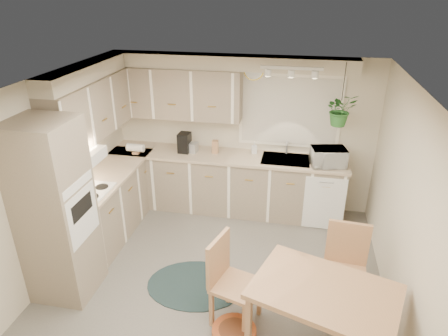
{
  "coord_description": "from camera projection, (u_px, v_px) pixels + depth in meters",
  "views": [
    {
      "loc": [
        0.85,
        -3.68,
        3.33
      ],
      "look_at": [
        0.02,
        0.55,
        1.31
      ],
      "focal_mm": 32.0,
      "sensor_mm": 36.0,
      "label": 1
    }
  ],
  "objects": [
    {
      "name": "floor",
      "position": [
        214.0,
        285.0,
        4.83
      ],
      "size": [
        4.2,
        4.2,
        0.0
      ],
      "primitive_type": "plane",
      "color": "#69665C",
      "rests_on": "ground"
    },
    {
      "name": "ceiling",
      "position": [
        211.0,
        89.0,
        3.82
      ],
      "size": [
        4.2,
        4.2,
        0.0
      ],
      "primitive_type": "plane",
      "color": "silver",
      "rests_on": "wall_back"
    },
    {
      "name": "wall_back",
      "position": [
        242.0,
        133.0,
        6.19
      ],
      "size": [
        4.0,
        0.04,
        2.4
      ],
      "primitive_type": "cube",
      "color": "beige",
      "rests_on": "floor"
    },
    {
      "name": "wall_left",
      "position": [
        47.0,
        182.0,
        4.68
      ],
      "size": [
        0.04,
        4.2,
        2.4
      ],
      "primitive_type": "cube",
      "color": "beige",
      "rests_on": "floor"
    },
    {
      "name": "wall_right",
      "position": [
        408.0,
        217.0,
        3.97
      ],
      "size": [
        0.04,
        4.2,
        2.4
      ],
      "primitive_type": "cube",
      "color": "beige",
      "rests_on": "floor"
    },
    {
      "name": "base_cab_left",
      "position": [
        111.0,
        203.0,
        5.72
      ],
      "size": [
        0.6,
        1.85,
        0.9
      ],
      "primitive_type": "cube",
      "color": "gray",
      "rests_on": "floor"
    },
    {
      "name": "base_cab_back",
      "position": [
        226.0,
        183.0,
        6.28
      ],
      "size": [
        3.6,
        0.6,
        0.9
      ],
      "primitive_type": "cube",
      "color": "gray",
      "rests_on": "floor"
    },
    {
      "name": "counter_left",
      "position": [
        108.0,
        174.0,
        5.52
      ],
      "size": [
        0.64,
        1.89,
        0.04
      ],
      "primitive_type": "cube",
      "color": "beige",
      "rests_on": "base_cab_left"
    },
    {
      "name": "counter_back",
      "position": [
        226.0,
        156.0,
        6.07
      ],
      "size": [
        3.64,
        0.64,
        0.04
      ],
      "primitive_type": "cube",
      "color": "beige",
      "rests_on": "base_cab_back"
    },
    {
      "name": "oven_stack",
      "position": [
        56.0,
        212.0,
        4.35
      ],
      "size": [
        0.65,
        0.65,
        2.1
      ],
      "primitive_type": "cube",
      "color": "gray",
      "rests_on": "floor"
    },
    {
      "name": "wall_oven_face",
      "position": [
        83.0,
        215.0,
        4.29
      ],
      "size": [
        0.02,
        0.56,
        0.58
      ],
      "primitive_type": "cube",
      "color": "white",
      "rests_on": "oven_stack"
    },
    {
      "name": "upper_cab_left",
      "position": [
        94.0,
        107.0,
        5.27
      ],
      "size": [
        0.35,
        2.0,
        0.75
      ],
      "primitive_type": "cube",
      "color": "gray",
      "rests_on": "wall_left"
    },
    {
      "name": "upper_cab_back",
      "position": [
        175.0,
        93.0,
        5.95
      ],
      "size": [
        2.0,
        0.35,
        0.75
      ],
      "primitive_type": "cube",
      "color": "gray",
      "rests_on": "wall_back"
    },
    {
      "name": "soffit_left",
      "position": [
        87.0,
        71.0,
        5.07
      ],
      "size": [
        0.3,
        2.0,
        0.2
      ],
      "primitive_type": "cube",
      "color": "beige",
      "rests_on": "wall_left"
    },
    {
      "name": "soffit_back",
      "position": [
        228.0,
        62.0,
        5.63
      ],
      "size": [
        3.6,
        0.3,
        0.2
      ],
      "primitive_type": "cube",
      "color": "beige",
      "rests_on": "wall_back"
    },
    {
      "name": "cooktop",
      "position": [
        88.0,
        192.0,
        4.99
      ],
      "size": [
        0.52,
        0.58,
        0.02
      ],
      "primitive_type": "cube",
      "color": "white",
      "rests_on": "counter_left"
    },
    {
      "name": "range_hood",
      "position": [
        81.0,
        158.0,
        4.8
      ],
      "size": [
        0.4,
        0.6,
        0.14
      ],
      "primitive_type": "cube",
      "color": "white",
      "rests_on": "upper_cab_left"
    },
    {
      "name": "window_blinds",
      "position": [
        290.0,
        111.0,
        5.87
      ],
      "size": [
        1.4,
        0.02,
        1.0
      ],
      "primitive_type": "cube",
      "color": "silver",
      "rests_on": "wall_back"
    },
    {
      "name": "window_frame",
      "position": [
        290.0,
        111.0,
        5.88
      ],
      "size": [
        1.5,
        0.02,
        1.1
      ],
      "primitive_type": "cube",
      "color": "white",
      "rests_on": "wall_back"
    },
    {
      "name": "sink",
      "position": [
        285.0,
        162.0,
        5.93
      ],
      "size": [
        0.7,
        0.48,
        0.1
      ],
      "primitive_type": "cube",
      "color": "#B0B3B9",
      "rests_on": "counter_back"
    },
    {
      "name": "dishwasher_front",
      "position": [
        324.0,
        204.0,
        5.75
      ],
      "size": [
        0.58,
        0.02,
        0.83
      ],
      "primitive_type": "cube",
      "color": "white",
      "rests_on": "base_cab_back"
    },
    {
      "name": "track_light_bar",
      "position": [
        292.0,
        68.0,
        5.1
      ],
      "size": [
        0.8,
        0.04,
        0.04
      ],
      "primitive_type": "cube",
      "color": "white",
      "rests_on": "ceiling"
    },
    {
      "name": "wall_clock",
      "position": [
        254.0,
        70.0,
        5.72
      ],
      "size": [
        0.3,
        0.03,
        0.3
      ],
      "primitive_type": "cylinder",
      "rotation": [
        1.57,
        0.0,
        0.0
      ],
      "color": "gold",
      "rests_on": "wall_back"
    },
    {
      "name": "dining_table",
      "position": [
        321.0,
        323.0,
        3.77
      ],
      "size": [
        1.49,
        1.21,
        0.81
      ],
      "primitive_type": "cube",
      "rotation": [
        0.0,
        0.0,
        -0.32
      ],
      "color": "tan",
      "rests_on": "floor"
    },
    {
      "name": "chair_left",
      "position": [
        236.0,
        283.0,
        4.13
      ],
      "size": [
        0.58,
        0.58,
        1.0
      ],
      "primitive_type": "cube",
      "rotation": [
        0.0,
        0.0,
        -1.86
      ],
      "color": "tan",
      "rests_on": "floor"
    },
    {
      "name": "chair_back",
      "position": [
        345.0,
        273.0,
        4.25
      ],
      "size": [
        0.51,
        0.51,
        1.01
      ],
      "primitive_type": "cube",
      "rotation": [
        0.0,
        0.0,
        3.06
      ],
      "color": "tan",
      "rests_on": "floor"
    },
    {
      "name": "braided_rug",
      "position": [
        196.0,
        285.0,
        4.82
      ],
      "size": [
        1.27,
        1.01,
        0.01
      ],
      "primitive_type": "ellipsoid",
      "rotation": [
        0.0,
        0.0,
        0.1
      ],
      "color": "black",
      "rests_on": "floor"
    },
    {
      "name": "pet_bed",
      "position": [
        234.0,
        333.0,
        4.1
      ],
      "size": [
        0.6,
        0.6,
        0.11
      ],
      "primitive_type": "cylinder",
      "rotation": [
        0.0,
        0.0,
        -0.4
      ],
      "color": "#A23B20",
      "rests_on": "floor"
    },
    {
      "name": "microwave",
      "position": [
        328.0,
        155.0,
        5.65
      ],
      "size": [
        0.52,
        0.36,
        0.32
      ],
      "primitive_type": "imported",
      "rotation": [
        0.0,
        0.0,
        0.21
      ],
      "color": "white",
      "rests_on": "counter_back"
    },
    {
      "name": "soap_bottle",
      "position": [
        254.0,
        151.0,
        6.11
      ],
      "size": [
        0.12,
        0.19,
        0.08
      ],
      "primitive_type": "imported",
      "rotation": [
        0.0,
        0.0,
        0.26
      ],
      "color": "white",
      "rests_on": "counter_back"
    },
    {
      "name": "hanging_plant",
      "position": [
        340.0,
        113.0,
        5.37
      ],
      "size": [
        0.53,
        0.55,
        0.35
      ],
      "primitive_type": "imported",
      "rotation": [
        0.0,
        0.0,
        0.34
      ],
      "color": "#2B6C2B",
      "rests_on": "ceiling"
    },
    {
      "name": "coffee_maker",
      "position": [
        184.0,
        143.0,
        6.12
      ],
      "size": [
        0.18,
        0.22,
        0.3
      ],
      "primitive_type": "cube",
      "rotation": [
        0.0,
        0.0,
        -0.05
      ],
      "color": "black",
      "rests_on": "counter_back"
    },
    {
      "name": "toaster",
      "position": [
        189.0,
        147.0,
        6.16
      ],
      "size": [
        0.26,
        0.17,
        0.15
      ],
      "primitive_type": "cube",
      "rotation": [
        0.0,
        0.0,
        -0.14
      ],
      "color": "#B0B3B9",
      "rests_on": "counter_back"
    },
    {
      "name": "knife_block",
      "position": [
        215.0,
        147.0,
        6.1
      ],
      "size": [
        0.09,
        0.09,
        0.2
      ],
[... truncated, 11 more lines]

